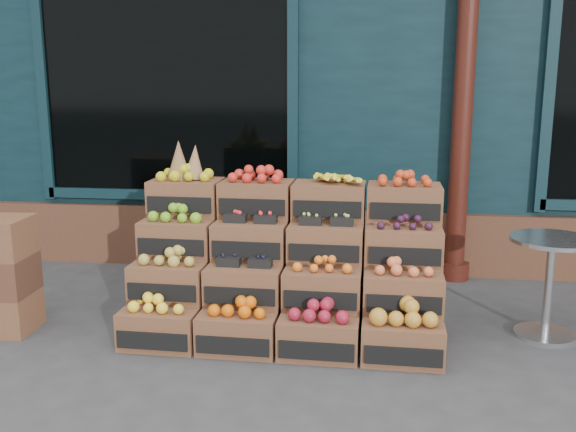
# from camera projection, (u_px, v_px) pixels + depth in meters

# --- Properties ---
(ground) EXTENTS (60.00, 60.00, 0.00)m
(ground) POSITION_uv_depth(u_px,v_px,m) (304.00, 364.00, 4.25)
(ground) COLOR #38383B
(ground) RESTS_ON ground
(shop_facade) EXTENTS (12.00, 6.24, 4.80)m
(shop_facade) POSITION_uv_depth(u_px,v_px,m) (347.00, 38.00, 8.70)
(shop_facade) COLOR black
(shop_facade) RESTS_ON ground
(crate_display) EXTENTS (2.24, 1.11, 1.39)m
(crate_display) POSITION_uv_depth(u_px,v_px,m) (287.00, 273.00, 4.79)
(crate_display) COLOR brown
(crate_display) RESTS_ON ground
(bistro_table) EXTENTS (0.59, 0.59, 0.75)m
(bistro_table) POSITION_uv_depth(u_px,v_px,m) (549.00, 276.00, 4.61)
(bistro_table) COLOR silver
(bistro_table) RESTS_ON ground
(shopkeeper) EXTENTS (0.78, 0.55, 2.04)m
(shopkeeper) POSITION_uv_depth(u_px,v_px,m) (148.00, 158.00, 6.87)
(shopkeeper) COLOR #19591A
(shopkeeper) RESTS_ON ground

